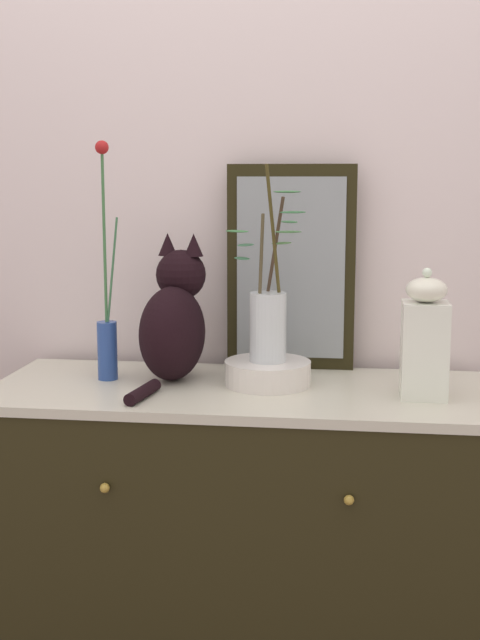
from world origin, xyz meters
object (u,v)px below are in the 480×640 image
(vase_glass_clear, at_px, (268,318))
(mirror_leaning, at_px, (291,268))
(vase_slim_green, at_px, (107,327))
(cat_sitting, at_px, (174,321))
(bowl_porcelain, at_px, (268,373))
(jar_lidded_porcelain, at_px, (425,340))
(sideboard, at_px, (240,540))

(vase_glass_clear, bearing_deg, mirror_leaning, 78.43)
(mirror_leaning, distance_m, vase_slim_green, 0.55)
(cat_sitting, xyz_separation_m, vase_glass_clear, (0.26, -0.04, 0.02))
(vase_glass_clear, bearing_deg, bowl_porcelain, 172.49)
(bowl_porcelain, relative_size, jar_lidded_porcelain, 0.70)
(sideboard, xyz_separation_m, vase_glass_clear, (0.07, 0.04, 0.61))
(mirror_leaning, relative_size, cat_sitting, 1.37)
(mirror_leaning, xyz_separation_m, vase_slim_green, (-0.48, -0.21, -0.15))
(sideboard, distance_m, bowl_porcelain, 0.47)
(bowl_porcelain, height_order, vase_glass_clear, vase_glass_clear)
(sideboard, distance_m, vase_slim_green, 0.68)
(mirror_leaning, bearing_deg, sideboard, -114.67)
(vase_slim_green, height_order, vase_glass_clear, vase_slim_green)
(vase_slim_green, relative_size, vase_glass_clear, 1.25)
(cat_sitting, bearing_deg, mirror_leaning, 29.87)
(sideboard, height_order, vase_slim_green, vase_slim_green)
(mirror_leaning, distance_m, vase_glass_clear, 0.24)
(sideboard, relative_size, vase_slim_green, 2.05)
(sideboard, relative_size, bowl_porcelain, 5.74)
(mirror_leaning, relative_size, jar_lidded_porcelain, 1.78)
(mirror_leaning, relative_size, vase_slim_green, 0.91)
(bowl_porcelain, bearing_deg, vase_slim_green, 179.16)
(mirror_leaning, distance_m, bowl_porcelain, 0.34)
(cat_sitting, relative_size, bowl_porcelain, 1.86)
(cat_sitting, height_order, vase_slim_green, vase_slim_green)
(mirror_leaning, xyz_separation_m, jar_lidded_porcelain, (0.36, -0.29, -0.14))
(bowl_porcelain, height_order, jar_lidded_porcelain, jar_lidded_porcelain)
(vase_glass_clear, height_order, jar_lidded_porcelain, vase_glass_clear)
(mirror_leaning, relative_size, bowl_porcelain, 2.54)
(sideboard, bearing_deg, mirror_leaning, 65.33)
(cat_sitting, bearing_deg, vase_slim_green, -170.30)
(sideboard, bearing_deg, vase_glass_clear, 26.60)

